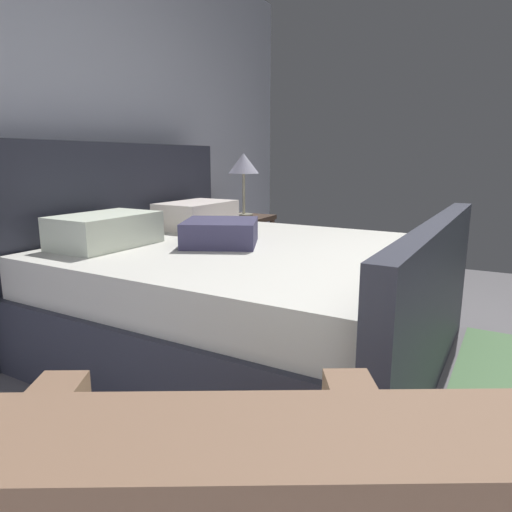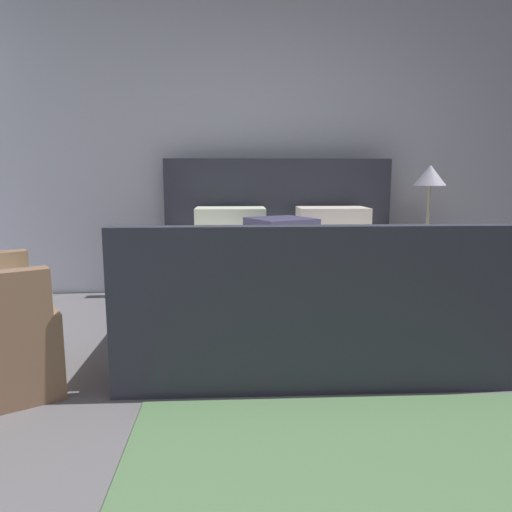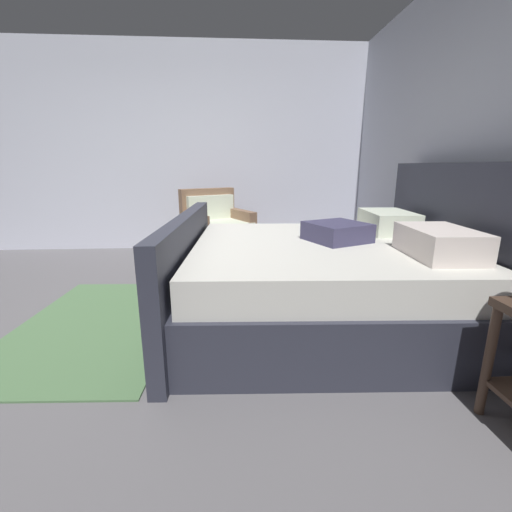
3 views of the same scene
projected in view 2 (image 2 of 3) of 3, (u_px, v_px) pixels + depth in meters
The scene contains 6 objects.
ground_plane at pixel (392, 476), 1.71m from camera, with size 5.32×5.77×0.02m, color slate.
wall_back at pixel (278, 138), 4.37m from camera, with size 5.44×0.12×2.79m, color silver.
bed at pixel (290, 277), 3.34m from camera, with size 2.07×2.19×1.20m.
nightstand_right at pixel (426, 252), 4.14m from camera, with size 0.44×0.44×0.60m.
table_lamp_right at pixel (430, 178), 4.03m from camera, with size 0.27×0.27×0.55m.
area_rug at pixel (370, 473), 1.70m from camera, with size 1.81×1.16×0.01m, color #54794E.
Camera 2 is at (-0.63, -1.50, 1.05)m, focal length 33.51 mm.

